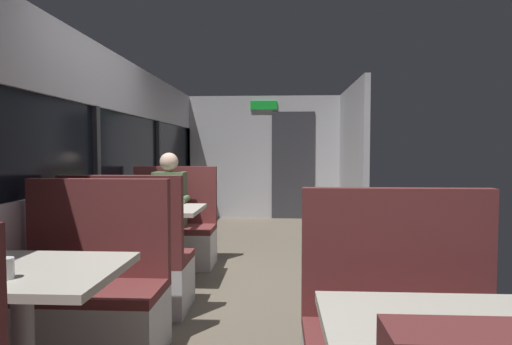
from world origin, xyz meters
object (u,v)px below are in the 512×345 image
(dining_table_near_window, at_px, (22,290))
(seated_passenger, at_px, (170,218))
(bench_mid_window_facing_end, at_px, (129,271))
(coffee_cup_primary, at_px, (5,268))
(bench_mid_window_facing_entry, at_px, (172,236))
(bench_near_window_facing_entry, at_px, (89,303))
(dining_table_mid_window, at_px, (154,218))

(dining_table_near_window, bearing_deg, seated_passenger, 90.00)
(bench_mid_window_facing_end, height_order, coffee_cup_primary, bench_mid_window_facing_end)
(dining_table_near_window, relative_size, coffee_cup_primary, 10.00)
(bench_mid_window_facing_end, bearing_deg, bench_mid_window_facing_entry, 90.00)
(dining_table_near_window, height_order, bench_near_window_facing_entry, bench_near_window_facing_entry)
(coffee_cup_primary, bearing_deg, bench_near_window_facing_entry, 92.14)
(dining_table_near_window, distance_m, coffee_cup_primary, 0.22)
(bench_near_window_facing_entry, bearing_deg, dining_table_near_window, -90.00)
(dining_table_mid_window, distance_m, coffee_cup_primary, 2.30)
(dining_table_near_window, relative_size, dining_table_mid_window, 1.00)
(bench_mid_window_facing_entry, bearing_deg, coffee_cup_primary, -89.38)
(bench_mid_window_facing_end, bearing_deg, dining_table_near_window, -90.00)
(seated_passenger, xyz_separation_m, coffee_cup_primary, (0.03, -2.92, 0.25))
(bench_mid_window_facing_entry, height_order, coffee_cup_primary, bench_mid_window_facing_entry)
(bench_near_window_facing_entry, relative_size, bench_mid_window_facing_entry, 1.00)
(seated_passenger, bearing_deg, bench_mid_window_facing_entry, 90.00)
(bench_mid_window_facing_end, bearing_deg, seated_passenger, 90.00)
(dining_table_mid_window, relative_size, coffee_cup_primary, 10.00)
(dining_table_near_window, xyz_separation_m, dining_table_mid_window, (0.00, 2.13, 0.00))
(dining_table_near_window, distance_m, dining_table_mid_window, 2.13)
(bench_mid_window_facing_end, distance_m, bench_mid_window_facing_entry, 1.40)
(dining_table_mid_window, xyz_separation_m, coffee_cup_primary, (0.03, -2.29, 0.15))
(seated_passenger, bearing_deg, dining_table_mid_window, -90.00)
(bench_near_window_facing_entry, distance_m, seated_passenger, 2.07)
(dining_table_near_window, height_order, bench_mid_window_facing_entry, bench_mid_window_facing_entry)
(dining_table_near_window, distance_m, seated_passenger, 2.76)
(bench_mid_window_facing_end, relative_size, coffee_cup_primary, 12.22)
(coffee_cup_primary, bearing_deg, dining_table_near_window, 101.13)
(seated_passenger, bearing_deg, bench_near_window_facing_entry, -90.00)
(bench_near_window_facing_entry, bearing_deg, bench_mid_window_facing_entry, 90.00)
(bench_mid_window_facing_end, bearing_deg, dining_table_mid_window, 90.00)
(bench_mid_window_facing_end, distance_m, coffee_cup_primary, 1.66)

